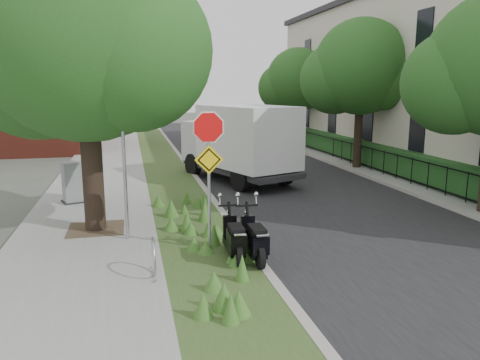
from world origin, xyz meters
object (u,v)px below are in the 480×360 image
at_px(box_truck, 240,140).
at_px(scooter_far, 255,244).
at_px(scooter_near, 235,242).
at_px(sign_assembly, 209,152).
at_px(utility_cabinet, 77,182).

bearing_deg(box_truck, scooter_far, -101.19).
distance_m(scooter_near, scooter_far, 0.44).
bearing_deg(sign_assembly, utility_cabinet, 121.58).
xyz_separation_m(sign_assembly, scooter_far, (0.80, -0.93, -1.82)).
distance_m(sign_assembly, scooter_near, 2.01).
bearing_deg(sign_assembly, scooter_far, -49.32).
distance_m(scooter_far, box_truck, 9.14).
xyz_separation_m(scooter_far, utility_cabinet, (-4.13, 6.35, 0.23)).
bearing_deg(sign_assembly, scooter_near, -60.56).
relative_size(scooter_near, utility_cabinet, 1.27).
relative_size(sign_assembly, scooter_far, 1.92).
relative_size(sign_assembly, box_truck, 0.53).
bearing_deg(sign_assembly, box_truck, 72.19).
xyz_separation_m(sign_assembly, box_truck, (2.56, 7.96, -0.65)).
bearing_deg(utility_cabinet, sign_assembly, -58.42).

